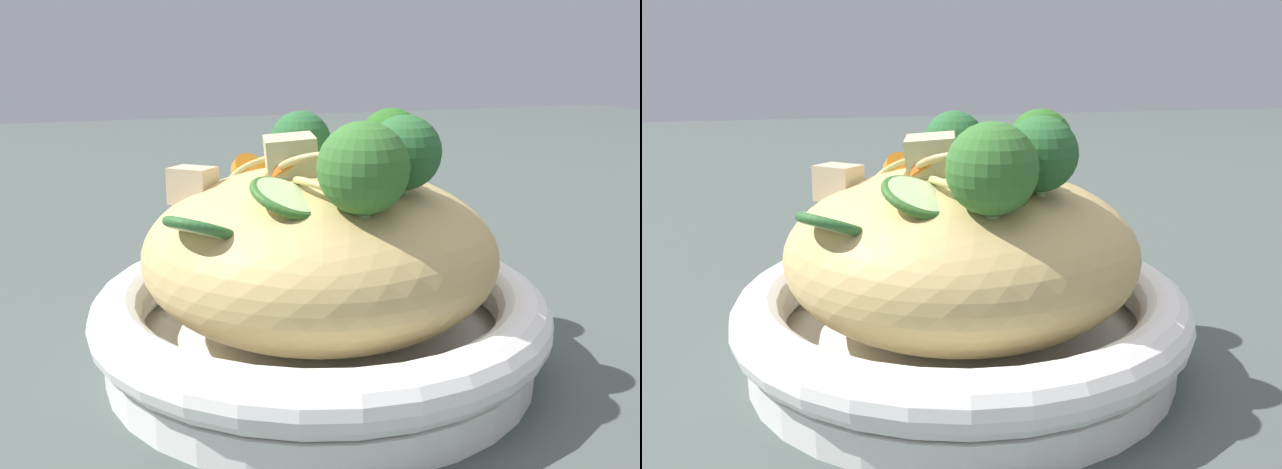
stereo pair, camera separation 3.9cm
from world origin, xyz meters
TOP-DOWN VIEW (x-y plane):
  - ground_plane at (0.00, 0.00)m, footprint 3.00×3.00m
  - serving_bowl at (0.00, 0.00)m, footprint 0.27×0.27m
  - noodle_heap at (-0.00, 0.00)m, footprint 0.21×0.21m
  - broccoli_florets at (-0.02, 0.00)m, footprint 0.11×0.19m
  - carrot_coins at (0.01, -0.03)m, footprint 0.07×0.12m
  - zucchini_slices at (0.01, 0.02)m, footprint 0.18×0.13m
  - chicken_chunks at (0.02, 0.00)m, footprint 0.13×0.09m

SIDE VIEW (x-z plane):
  - ground_plane at x=0.00m, z-range 0.00..0.00m
  - serving_bowl at x=0.00m, z-range 0.00..0.05m
  - noodle_heap at x=0.00m, z-range 0.01..0.13m
  - zucchini_slices at x=0.01m, z-range 0.09..0.13m
  - carrot_coins at x=0.01m, z-range 0.10..0.13m
  - chicken_chunks at x=0.02m, z-range 0.10..0.14m
  - broccoli_florets at x=-0.02m, z-range 0.09..0.16m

